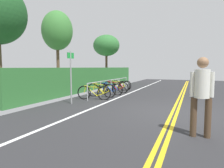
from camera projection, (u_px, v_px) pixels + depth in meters
name	position (u px, v px, depth m)	size (l,w,h in m)	color
ground_plane	(175.00, 113.00, 6.69)	(36.66, 10.23, 0.05)	#2B2B2D
centre_line_yellow_inner	(177.00, 112.00, 6.66)	(32.99, 0.10, 0.00)	gold
centre_line_yellow_outer	(172.00, 112.00, 6.72)	(32.99, 0.10, 0.00)	gold
bike_lane_stripe_white	(99.00, 106.00, 7.83)	(32.99, 0.12, 0.00)	white
bike_rack	(111.00, 83.00, 11.47)	(5.64, 0.05, 0.82)	#9EA0A5
bicycle_0	(94.00, 93.00, 9.30)	(0.46, 1.69, 0.71)	black
bicycle_1	(101.00, 90.00, 10.13)	(0.46, 1.70, 0.75)	black
bicycle_2	(110.00, 89.00, 11.02)	(0.46, 1.63, 0.69)	black
bicycle_3	(115.00, 87.00, 11.86)	(0.46, 1.72, 0.71)	black
bicycle_4	(117.00, 86.00, 12.75)	(0.56, 1.66, 0.73)	black
bicycle_5	(122.00, 85.00, 13.58)	(0.63, 1.59, 0.69)	black
pedestrian	(202.00, 91.00, 4.22)	(0.32, 0.49, 1.77)	#4C3826
sign_post_near	(71.00, 72.00, 8.12)	(0.36, 0.09, 2.22)	gray
hedge_backdrop	(89.00, 78.00, 13.75)	(14.59, 1.26, 1.53)	#2D6B30
tree_mid	(57.00, 31.00, 13.63)	(2.16, 2.16, 5.51)	brown
tree_far_right	(106.00, 46.00, 18.62)	(2.55, 2.55, 4.67)	#473323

